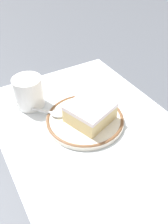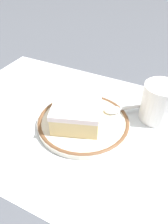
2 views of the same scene
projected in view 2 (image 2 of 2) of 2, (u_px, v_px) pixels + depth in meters
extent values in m
plane|color=#4C515B|center=(69.00, 120.00, 0.47)|extent=(2.40, 2.40, 0.00)
cube|color=silver|center=(69.00, 119.00, 0.47)|extent=(0.56, 0.40, 0.00)
cylinder|color=silver|center=(84.00, 122.00, 0.46)|extent=(0.19, 0.19, 0.01)
torus|color=brown|center=(84.00, 121.00, 0.45)|extent=(0.19, 0.19, 0.01)
cube|color=beige|center=(77.00, 115.00, 0.44)|extent=(0.11, 0.12, 0.04)
cube|color=white|center=(77.00, 105.00, 0.42)|extent=(0.12, 0.12, 0.01)
ellipsoid|color=silver|center=(112.00, 110.00, 0.47)|extent=(0.04, 0.04, 0.01)
cylinder|color=silver|center=(141.00, 106.00, 0.48)|extent=(0.08, 0.07, 0.01)
cylinder|color=white|center=(160.00, 102.00, 0.45)|extent=(0.07, 0.07, 0.08)
cylinder|color=brown|center=(158.00, 109.00, 0.46)|extent=(0.06, 0.06, 0.04)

